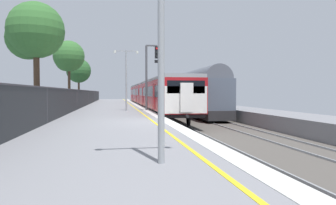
{
  "coord_description": "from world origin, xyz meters",
  "views": [
    {
      "loc": [
        -2.27,
        -15.41,
        1.47
      ],
      "look_at": [
        1.44,
        5.86,
        0.77
      ],
      "focal_mm": 32.86,
      "sensor_mm": 36.0,
      "label": 1
    }
  ],
  "objects_px": {
    "commuter_train_at_platform": "(150,94)",
    "platform_lamp_near": "(161,13)",
    "platform_lamp_mid": "(126,74)",
    "signal_gantry": "(149,70)",
    "background_tree_centre": "(33,33)",
    "freight_train_adjacent_track": "(166,92)",
    "background_tree_left": "(68,57)",
    "background_tree_right": "(79,71)"
  },
  "relations": [
    {
      "from": "signal_gantry",
      "to": "background_tree_right",
      "type": "distance_m",
      "value": 29.59
    },
    {
      "from": "commuter_train_at_platform",
      "to": "freight_train_adjacent_track",
      "type": "bearing_deg",
      "value": 71.15
    },
    {
      "from": "background_tree_centre",
      "to": "background_tree_right",
      "type": "height_order",
      "value": "background_tree_right"
    },
    {
      "from": "freight_train_adjacent_track",
      "to": "platform_lamp_near",
      "type": "height_order",
      "value": "platform_lamp_near"
    },
    {
      "from": "signal_gantry",
      "to": "background_tree_left",
      "type": "relative_size",
      "value": 0.65
    },
    {
      "from": "freight_train_adjacent_track",
      "to": "background_tree_centre",
      "type": "xyz_separation_m",
      "value": [
        -13.04,
        -30.27,
        3.36
      ]
    },
    {
      "from": "freight_train_adjacent_track",
      "to": "background_tree_centre",
      "type": "relative_size",
      "value": 7.85
    },
    {
      "from": "commuter_train_at_platform",
      "to": "background_tree_right",
      "type": "distance_m",
      "value": 19.28
    },
    {
      "from": "commuter_train_at_platform",
      "to": "background_tree_centre",
      "type": "distance_m",
      "value": 20.96
    },
    {
      "from": "commuter_train_at_platform",
      "to": "freight_train_adjacent_track",
      "type": "distance_m",
      "value": 12.4
    },
    {
      "from": "background_tree_left",
      "to": "background_tree_centre",
      "type": "height_order",
      "value": "background_tree_left"
    },
    {
      "from": "background_tree_right",
      "to": "background_tree_centre",
      "type": "bearing_deg",
      "value": -88.04
    },
    {
      "from": "commuter_train_at_platform",
      "to": "signal_gantry",
      "type": "height_order",
      "value": "signal_gantry"
    },
    {
      "from": "commuter_train_at_platform",
      "to": "signal_gantry",
      "type": "xyz_separation_m",
      "value": [
        -1.49,
        -12.33,
        2.1
      ]
    },
    {
      "from": "platform_lamp_near",
      "to": "platform_lamp_mid",
      "type": "relative_size",
      "value": 1.05
    },
    {
      "from": "signal_gantry",
      "to": "background_tree_right",
      "type": "relative_size",
      "value": 0.75
    },
    {
      "from": "freight_train_adjacent_track",
      "to": "background_tree_right",
      "type": "distance_m",
      "value": 15.22
    },
    {
      "from": "platform_lamp_near",
      "to": "freight_train_adjacent_track",
      "type": "bearing_deg",
      "value": 80.26
    },
    {
      "from": "freight_train_adjacent_track",
      "to": "background_tree_right",
      "type": "bearing_deg",
      "value": 163.66
    },
    {
      "from": "signal_gantry",
      "to": "platform_lamp_near",
      "type": "relative_size",
      "value": 1.04
    },
    {
      "from": "commuter_train_at_platform",
      "to": "background_tree_left",
      "type": "bearing_deg",
      "value": 155.92
    },
    {
      "from": "freight_train_adjacent_track",
      "to": "platform_lamp_mid",
      "type": "xyz_separation_m",
      "value": [
        -7.42,
        -24.21,
        1.37
      ]
    },
    {
      "from": "background_tree_right",
      "to": "signal_gantry",
      "type": "bearing_deg",
      "value": -72.82
    },
    {
      "from": "signal_gantry",
      "to": "background_tree_centre",
      "type": "relative_size",
      "value": 0.8
    },
    {
      "from": "platform_lamp_mid",
      "to": "signal_gantry",
      "type": "bearing_deg",
      "value": 4.55
    },
    {
      "from": "background_tree_left",
      "to": "background_tree_right",
      "type": "distance_m",
      "value": 11.31
    },
    {
      "from": "freight_train_adjacent_track",
      "to": "background_tree_left",
      "type": "distance_m",
      "value": 16.66
    },
    {
      "from": "freight_train_adjacent_track",
      "to": "background_tree_right",
      "type": "height_order",
      "value": "background_tree_right"
    },
    {
      "from": "freight_train_adjacent_track",
      "to": "signal_gantry",
      "type": "xyz_separation_m",
      "value": [
        -5.49,
        -24.06,
        1.78
      ]
    },
    {
      "from": "background_tree_centre",
      "to": "background_tree_right",
      "type": "distance_m",
      "value": 34.46
    },
    {
      "from": "freight_train_adjacent_track",
      "to": "background_tree_left",
      "type": "height_order",
      "value": "background_tree_left"
    },
    {
      "from": "commuter_train_at_platform",
      "to": "platform_lamp_near",
      "type": "relative_size",
      "value": 7.52
    },
    {
      "from": "platform_lamp_near",
      "to": "background_tree_left",
      "type": "xyz_separation_m",
      "value": [
        -6.96,
        36.14,
        3.03
      ]
    },
    {
      "from": "platform_lamp_near",
      "to": "background_tree_right",
      "type": "distance_m",
      "value": 47.93
    },
    {
      "from": "platform_lamp_mid",
      "to": "background_tree_centre",
      "type": "xyz_separation_m",
      "value": [
        -5.62,
        -6.06,
        1.99
      ]
    },
    {
      "from": "platform_lamp_mid",
      "to": "background_tree_right",
      "type": "xyz_separation_m",
      "value": [
        -6.8,
        28.38,
        2.11
      ]
    },
    {
      "from": "platform_lamp_mid",
      "to": "background_tree_centre",
      "type": "height_order",
      "value": "background_tree_centre"
    },
    {
      "from": "platform_lamp_mid",
      "to": "background_tree_left",
      "type": "distance_m",
      "value": 18.75
    },
    {
      "from": "commuter_train_at_platform",
      "to": "background_tree_left",
      "type": "distance_m",
      "value": 12.36
    },
    {
      "from": "platform_lamp_near",
      "to": "background_tree_centre",
      "type": "height_order",
      "value": "background_tree_centre"
    },
    {
      "from": "platform_lamp_near",
      "to": "commuter_train_at_platform",
      "type": "bearing_deg",
      "value": 83.81
    },
    {
      "from": "commuter_train_at_platform",
      "to": "platform_lamp_near",
      "type": "height_order",
      "value": "platform_lamp_near"
    }
  ]
}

